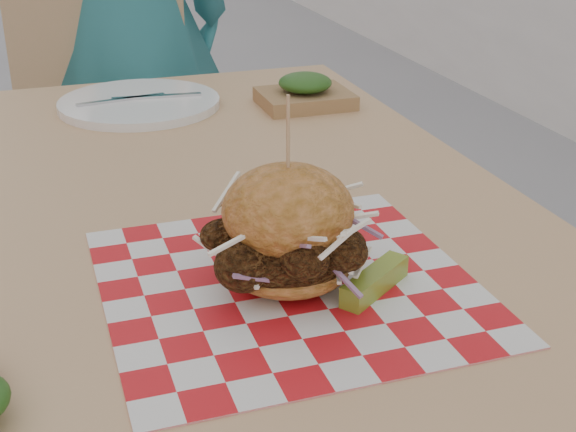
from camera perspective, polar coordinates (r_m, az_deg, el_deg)
name	(u,v)px	position (r m, az deg, el deg)	size (l,w,h in m)	color
diner	(126,18)	(2.05, -11.47, 13.63)	(0.56, 0.37, 1.55)	#2A757B
patio_table	(196,257)	(1.03, -6.59, -2.91)	(0.80, 1.20, 0.75)	tan
patio_chair	(109,123)	(1.97, -12.61, 6.44)	(0.43, 0.44, 0.95)	tan
paper_liner	(288,284)	(0.80, 0.00, -4.83)	(0.36, 0.36, 0.00)	red
sandwich	(288,234)	(0.77, 0.00, -1.32)	(0.17, 0.17, 0.19)	#C07636
pickle_spear	(375,281)	(0.78, 6.19, -4.63)	(0.10, 0.02, 0.02)	olive
place_setting	(139,103)	(1.38, -10.53, 7.89)	(0.27, 0.27, 0.02)	white
kraft_tray	(305,93)	(1.37, 1.22, 8.76)	(0.15, 0.12, 0.06)	olive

